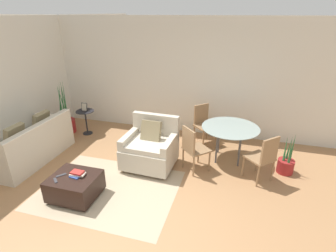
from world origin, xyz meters
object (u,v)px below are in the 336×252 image
Objects in this scene: ottoman at (75,186)px; book_stack at (77,174)px; dining_chair_far_left at (203,122)px; couch at (29,147)px; dining_chair_near_left at (193,147)px; tv_remote_secondary at (55,180)px; picture_frame at (84,107)px; potted_plant at (66,122)px; dining_chair_near_right at (264,156)px; potted_plant_small at (286,164)px; dining_table at (230,131)px; armchair at (150,148)px; side_table at (86,118)px; tv_remote_primary at (61,175)px.

ottoman is 2.94× the size of book_stack.
dining_chair_far_left is at bearing 56.93° from book_stack.
dining_chair_near_left is (3.27, 0.51, 0.22)m from couch.
tv_remote_secondary is (1.38, -0.96, 0.10)m from couch.
potted_plant is at bearing -174.42° from picture_frame.
couch is 1.98× the size of dining_chair_near_right.
dining_chair_near_left is at bearing 38.02° from tv_remote_secondary.
potted_plant_small is at bearing 10.64° from couch.
dining_chair_near_left is 1.80m from potted_plant_small.
dining_chair_near_right is (0.63, -0.63, -0.13)m from dining_table.
dining_chair_far_left is at bearing 6.58° from potted_plant.
ottoman is at bearing -140.18° from dining_table.
dining_chair_near_left is at bearing 37.67° from ottoman.
potted_plant reaches higher than book_stack.
dining_table is 1.26× the size of dining_chair_near_left.
potted_plant is 4.05m from dining_table.
potted_plant is at bearing 95.20° from couch.
armchair is 1.62× the size of side_table.
potted_plant_small reaches higher than ottoman.
picture_frame is at bearing 173.87° from potted_plant_small.
potted_plant is 0.71m from picture_frame.
armchair is at bearing -177.90° from dining_chair_near_left.
side_table is at bearing 175.26° from dining_table.
couch reaches higher than dining_chair_near_left.
potted_plant is 3.52m from dining_chair_near_left.
dining_table is at bearing 16.29° from couch.
potted_plant is (-1.76, 2.13, -0.17)m from book_stack.
potted_plant_small is (5.11, -0.44, -0.08)m from potted_plant.
couch is 3.32m from dining_chair_near_left.
dining_chair_far_left is (-1.25, 1.25, 0.00)m from dining_chair_near_right.
potted_plant_small is at bearing -6.13° from side_table.
ottoman is 0.90× the size of potted_plant_small.
tv_remote_secondary is 2.79m from potted_plant.
dining_chair_near_left is (1.89, 1.48, 0.12)m from tv_remote_secondary.
dining_chair_near_left is at bearing -17.80° from side_table.
picture_frame is 0.22× the size of dining_chair_near_left.
armchair is 1.09× the size of dining_chair_near_left.
couch is at bearing 145.15° from tv_remote_secondary.
ottoman is at bearing 40.74° from tv_remote_secondary.
dining_chair_near_right is at bearing 22.91° from tv_remote_primary.
dining_table is at bearing 39.90° from tv_remote_secondary.
potted_plant is 5.13m from potted_plant_small.
dining_chair_near_left reaches higher than potted_plant_small.
dining_table reaches higher than book_stack.
side_table is (-1.21, 2.18, -0.00)m from book_stack.
tv_remote_primary is 0.75× the size of picture_frame.
dining_chair_near_left reaches higher than side_table.
dining_chair_near_right is 1.00× the size of dining_chair_far_left.
dining_chair_near_right is at bearing -137.38° from potted_plant_small.
dining_chair_far_left is at bearing 28.35° from couch.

